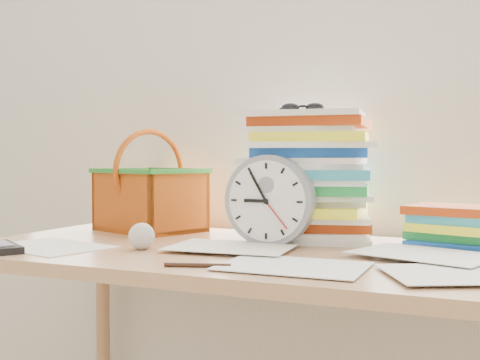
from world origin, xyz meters
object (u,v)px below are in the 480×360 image
at_px(desk, 249,280).
at_px(basket, 150,181).
at_px(book_stack, 451,227).
at_px(clock, 270,200).
at_px(paper_stack, 307,177).

relative_size(desk, basket, 4.74).
xyz_separation_m(desk, basket, (-0.41, 0.21, 0.22)).
height_order(book_stack, basket, basket).
bearing_deg(clock, basket, 161.49).
xyz_separation_m(paper_stack, clock, (-0.05, -0.14, -0.06)).
bearing_deg(desk, paper_stack, 69.42).
relative_size(clock, basket, 0.76).
relative_size(clock, book_stack, 0.92).
bearing_deg(basket, book_stack, 19.78).
relative_size(paper_stack, book_stack, 1.37).
bearing_deg(paper_stack, basket, 179.31).
bearing_deg(paper_stack, clock, -109.51).
xyz_separation_m(paper_stack, book_stack, (0.36, -0.00, -0.12)).
distance_m(clock, basket, 0.46).
bearing_deg(paper_stack, book_stack, -0.05).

